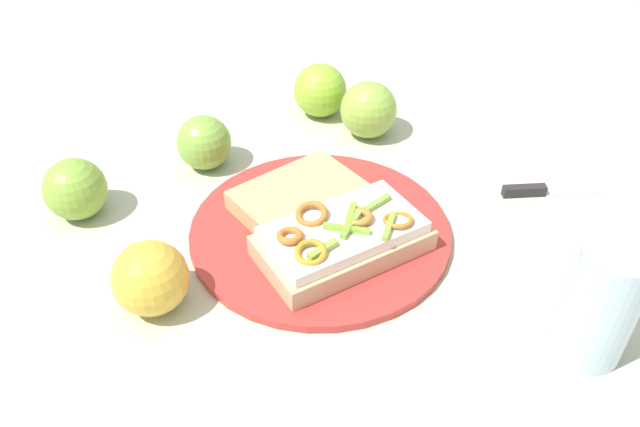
# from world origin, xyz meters

# --- Properties ---
(ground_plane) EXTENTS (2.00, 2.00, 0.00)m
(ground_plane) POSITION_xyz_m (0.00, 0.00, 0.00)
(ground_plane) COLOR #B9BA9B
(ground_plane) RESTS_ON ground
(plate) EXTENTS (0.30, 0.30, 0.01)m
(plate) POSITION_xyz_m (0.00, 0.00, 0.01)
(plate) COLOR #BC332F
(plate) RESTS_ON ground_plane
(sandwich) EXTENTS (0.15, 0.20, 0.05)m
(sandwich) POSITION_xyz_m (-0.04, 0.02, 0.03)
(sandwich) COLOR tan
(sandwich) RESTS_ON plate
(bread_slice_side) EXTENTS (0.13, 0.16, 0.02)m
(bread_slice_side) POSITION_xyz_m (0.04, -0.02, 0.02)
(bread_slice_side) COLOR tan
(bread_slice_side) RESTS_ON plate
(apple_0) EXTENTS (0.08, 0.08, 0.08)m
(apple_0) POSITION_xyz_m (0.06, 0.19, 0.04)
(apple_0) COLOR gold
(apple_0) RESTS_ON ground_plane
(apple_1) EXTENTS (0.09, 0.09, 0.07)m
(apple_1) POSITION_xyz_m (0.20, -0.01, 0.03)
(apple_1) COLOR #7BA93D
(apple_1) RESTS_ON ground_plane
(apple_2) EXTENTS (0.10, 0.10, 0.07)m
(apple_2) POSITION_xyz_m (0.24, 0.15, 0.04)
(apple_2) COLOR #7DAA38
(apple_2) RESTS_ON ground_plane
(apple_3) EXTENTS (0.08, 0.08, 0.08)m
(apple_3) POSITION_xyz_m (0.17, -0.21, 0.04)
(apple_3) COLOR #8CBC31
(apple_3) RESTS_ON ground_plane
(apple_4) EXTENTS (0.09, 0.09, 0.08)m
(apple_4) POSITION_xyz_m (0.08, -0.21, 0.04)
(apple_4) COLOR #8AB541
(apple_4) RESTS_ON ground_plane
(drinking_glass) EXTENTS (0.07, 0.07, 0.13)m
(drinking_glass) POSITION_xyz_m (-0.30, -0.03, 0.06)
(drinking_glass) COLOR silver
(drinking_glass) RESTS_ON ground_plane
(knife) EXTENTS (0.10, 0.10, 0.01)m
(knife) POSITION_xyz_m (-0.16, -0.23, 0.01)
(knife) COLOR silver
(knife) RESTS_ON ground_plane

